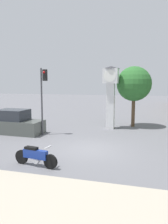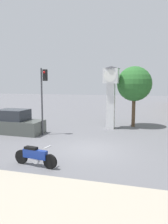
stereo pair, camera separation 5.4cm
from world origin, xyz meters
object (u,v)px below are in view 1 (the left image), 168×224
object	(u,v)px
street_tree	(134,84)
traffic_light	(43,90)
clock_tower	(111,88)
motorcycle	(35,156)
parked_car	(15,123)

from	to	relation	value
street_tree	traffic_light	bearing A→B (deg)	-141.18
clock_tower	traffic_light	distance (m)	5.59
traffic_light	street_tree	world-z (taller)	street_tree
motorcycle	traffic_light	distance (m)	6.82
street_tree	parked_car	distance (m)	10.27
traffic_light	parked_car	xyz separation A→B (m)	(-2.35, -0.14, -2.53)
motorcycle	parked_car	bearing A→B (deg)	138.30
motorcycle	street_tree	bearing A→B (deg)	78.99
motorcycle	traffic_light	size ratio (longest dim) A/B	0.46
clock_tower	parked_car	bearing A→B (deg)	-151.02
clock_tower	street_tree	world-z (taller)	street_tree
motorcycle	traffic_light	world-z (taller)	traffic_light
street_tree	parked_car	world-z (taller)	street_tree
clock_tower	traffic_light	size ratio (longest dim) A/B	1.07
motorcycle	clock_tower	distance (m)	9.95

